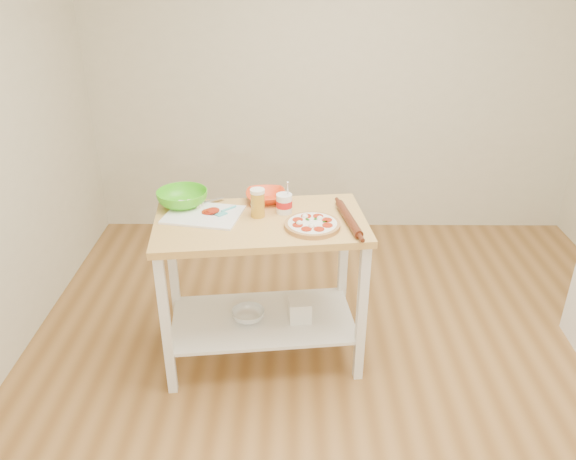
{
  "coord_description": "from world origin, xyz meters",
  "views": [
    {
      "loc": [
        -0.36,
        -2.24,
        2.21
      ],
      "look_at": [
        -0.38,
        0.41,
        0.87
      ],
      "focal_mm": 35.0,
      "sensor_mm": 36.0,
      "label": 1
    }
  ],
  "objects_px": {
    "knife": "(197,204)",
    "shelf_glass_bowl": "(248,315)",
    "rolling_pin": "(349,219)",
    "cutting_board": "(203,214)",
    "green_bowl": "(182,198)",
    "pizza": "(312,225)",
    "prep_island": "(261,261)",
    "shelf_bin": "(300,310)",
    "orange_bowl": "(266,196)",
    "spatula": "(225,211)",
    "yogurt_tub": "(284,203)",
    "beer_pint": "(258,203)"
  },
  "relations": [
    {
      "from": "pizza",
      "to": "knife",
      "type": "relative_size",
      "value": 1.25
    },
    {
      "from": "knife",
      "to": "rolling_pin",
      "type": "distance_m",
      "value": 0.86
    },
    {
      "from": "cutting_board",
      "to": "orange_bowl",
      "type": "distance_m",
      "value": 0.39
    },
    {
      "from": "beer_pint",
      "to": "spatula",
      "type": "bearing_deg",
      "value": 171.27
    },
    {
      "from": "pizza",
      "to": "spatula",
      "type": "relative_size",
      "value": 2.1
    },
    {
      "from": "pizza",
      "to": "prep_island",
      "type": "bearing_deg",
      "value": 163.17
    },
    {
      "from": "shelf_bin",
      "to": "green_bowl",
      "type": "bearing_deg",
      "value": 163.91
    },
    {
      "from": "shelf_bin",
      "to": "shelf_glass_bowl",
      "type": "bearing_deg",
      "value": -178.53
    },
    {
      "from": "spatula",
      "to": "knife",
      "type": "distance_m",
      "value": 0.19
    },
    {
      "from": "prep_island",
      "to": "green_bowl",
      "type": "bearing_deg",
      "value": 157.39
    },
    {
      "from": "prep_island",
      "to": "yogurt_tub",
      "type": "distance_m",
      "value": 0.35
    },
    {
      "from": "spatula",
      "to": "shelf_bin",
      "type": "distance_m",
      "value": 0.73
    },
    {
      "from": "yogurt_tub",
      "to": "shelf_glass_bowl",
      "type": "xyz_separation_m",
      "value": [
        -0.21,
        -0.11,
        -0.66
      ]
    },
    {
      "from": "knife",
      "to": "green_bowl",
      "type": "height_order",
      "value": "green_bowl"
    },
    {
      "from": "knife",
      "to": "rolling_pin",
      "type": "height_order",
      "value": "rolling_pin"
    },
    {
      "from": "orange_bowl",
      "to": "rolling_pin",
      "type": "xyz_separation_m",
      "value": [
        0.45,
        -0.28,
        -0.01
      ]
    },
    {
      "from": "prep_island",
      "to": "yogurt_tub",
      "type": "xyz_separation_m",
      "value": [
        0.13,
        0.1,
        0.31
      ]
    },
    {
      "from": "spatula",
      "to": "shelf_glass_bowl",
      "type": "height_order",
      "value": "spatula"
    },
    {
      "from": "yogurt_tub",
      "to": "shelf_bin",
      "type": "xyz_separation_m",
      "value": [
        0.09,
        -0.11,
        -0.63
      ]
    },
    {
      "from": "beer_pint",
      "to": "yogurt_tub",
      "type": "bearing_deg",
      "value": 19.53
    },
    {
      "from": "orange_bowl",
      "to": "green_bowl",
      "type": "relative_size",
      "value": 0.8
    },
    {
      "from": "knife",
      "to": "shelf_glass_bowl",
      "type": "xyz_separation_m",
      "value": [
        0.28,
        -0.18,
        -0.63
      ]
    },
    {
      "from": "cutting_board",
      "to": "yogurt_tub",
      "type": "distance_m",
      "value": 0.45
    },
    {
      "from": "spatula",
      "to": "yogurt_tub",
      "type": "distance_m",
      "value": 0.33
    },
    {
      "from": "spatula",
      "to": "orange_bowl",
      "type": "distance_m",
      "value": 0.28
    },
    {
      "from": "spatula",
      "to": "rolling_pin",
      "type": "height_order",
      "value": "rolling_pin"
    },
    {
      "from": "green_bowl",
      "to": "spatula",
      "type": "bearing_deg",
      "value": -23.21
    },
    {
      "from": "cutting_board",
      "to": "green_bowl",
      "type": "bearing_deg",
      "value": 147.84
    },
    {
      "from": "beer_pint",
      "to": "yogurt_tub",
      "type": "xyz_separation_m",
      "value": [
        0.14,
        0.05,
        -0.03
      ]
    },
    {
      "from": "green_bowl",
      "to": "shelf_bin",
      "type": "relative_size",
      "value": 2.25
    },
    {
      "from": "yogurt_tub",
      "to": "shelf_glass_bowl",
      "type": "height_order",
      "value": "yogurt_tub"
    },
    {
      "from": "prep_island",
      "to": "pizza",
      "type": "relative_size",
      "value": 4.09
    },
    {
      "from": "cutting_board",
      "to": "prep_island",
      "type": "bearing_deg",
      "value": 0.4
    },
    {
      "from": "knife",
      "to": "green_bowl",
      "type": "relative_size",
      "value": 0.82
    },
    {
      "from": "cutting_board",
      "to": "green_bowl",
      "type": "xyz_separation_m",
      "value": [
        -0.13,
        0.13,
        0.04
      ]
    },
    {
      "from": "knife",
      "to": "rolling_pin",
      "type": "bearing_deg",
      "value": -44.65
    },
    {
      "from": "yogurt_tub",
      "to": "beer_pint",
      "type": "bearing_deg",
      "value": -160.47
    },
    {
      "from": "pizza",
      "to": "green_bowl",
      "type": "xyz_separation_m",
      "value": [
        -0.73,
        0.27,
        0.03
      ]
    },
    {
      "from": "shelf_bin",
      "to": "orange_bowl",
      "type": "bearing_deg",
      "value": 127.0
    },
    {
      "from": "shelf_glass_bowl",
      "to": "shelf_bin",
      "type": "bearing_deg",
      "value": 1.47
    },
    {
      "from": "yogurt_tub",
      "to": "orange_bowl",
      "type": "bearing_deg",
      "value": 124.56
    },
    {
      "from": "spatula",
      "to": "beer_pint",
      "type": "height_order",
      "value": "beer_pint"
    },
    {
      "from": "green_bowl",
      "to": "orange_bowl",
      "type": "bearing_deg",
      "value": 8.66
    },
    {
      "from": "beer_pint",
      "to": "shelf_bin",
      "type": "xyz_separation_m",
      "value": [
        0.23,
        -0.06,
        -0.66
      ]
    },
    {
      "from": "shelf_bin",
      "to": "spatula",
      "type": "bearing_deg",
      "value": 168.54
    },
    {
      "from": "rolling_pin",
      "to": "shelf_bin",
      "type": "height_order",
      "value": "rolling_pin"
    },
    {
      "from": "green_bowl",
      "to": "shelf_glass_bowl",
      "type": "height_order",
      "value": "green_bowl"
    },
    {
      "from": "beer_pint",
      "to": "shelf_bin",
      "type": "bearing_deg",
      "value": -13.54
    },
    {
      "from": "rolling_pin",
      "to": "knife",
      "type": "bearing_deg",
      "value": 167.0
    },
    {
      "from": "cutting_board",
      "to": "orange_bowl",
      "type": "relative_size",
      "value": 1.97
    }
  ]
}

